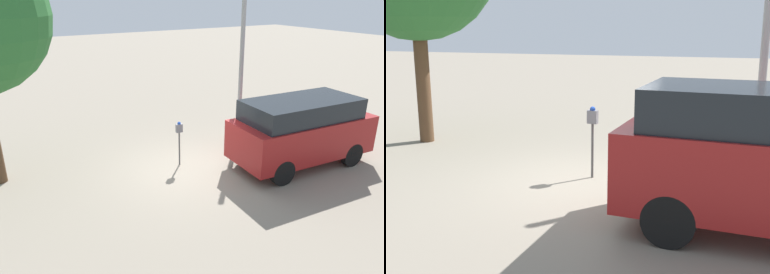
% 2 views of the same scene
% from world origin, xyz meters
% --- Properties ---
extents(ground_plane, '(80.00, 80.00, 0.00)m').
position_xyz_m(ground_plane, '(0.00, 0.00, 0.00)').
color(ground_plane, gray).
extents(parking_meter_near, '(0.21, 0.13, 1.43)m').
position_xyz_m(parking_meter_near, '(0.02, 0.41, 1.06)').
color(parking_meter_near, '#4C4C4C').
rests_on(parking_meter_near, ground).
extents(lamp_post, '(0.44, 0.44, 5.25)m').
position_xyz_m(lamp_post, '(3.09, 1.42, 1.64)').
color(lamp_post, beige).
rests_on(lamp_post, ground).
extents(parked_van, '(4.53, 2.14, 2.14)m').
position_xyz_m(parked_van, '(3.27, -1.47, 1.17)').
color(parked_van, maroon).
rests_on(parked_van, ground).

